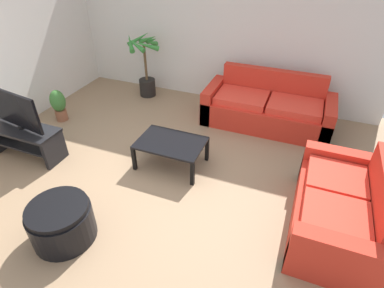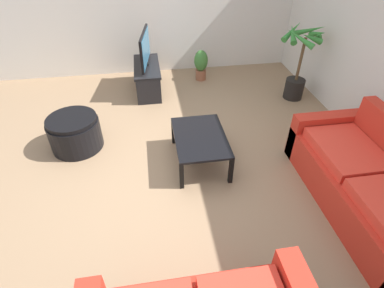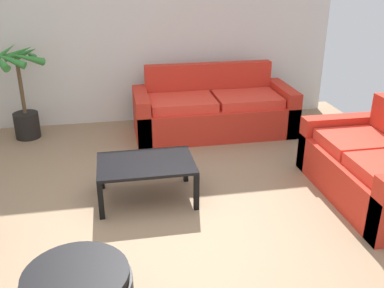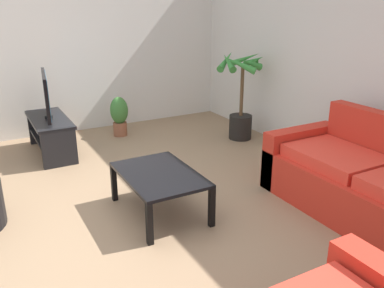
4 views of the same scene
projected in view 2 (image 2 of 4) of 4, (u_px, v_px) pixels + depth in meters
name	position (u px, v px, depth m)	size (l,w,h in m)	color
ground_plane	(155.00, 165.00, 3.93)	(6.60, 6.60, 0.00)	#937556
wall_left	(139.00, 1.00, 5.44)	(0.06, 6.00, 2.70)	silver
couch_main	(373.00, 189.00, 3.18)	(2.16, 0.90, 0.90)	red
tv_stand	(147.00, 74.00, 5.40)	(1.10, 0.45, 0.48)	black
tv	(145.00, 48.00, 5.11)	(0.96, 0.18, 0.58)	black
coffee_table	(200.00, 139.00, 3.78)	(0.95, 0.65, 0.41)	black
potted_palm	(299.00, 66.00, 5.00)	(0.76, 0.75, 1.25)	black
potted_plant_small	(201.00, 64.00, 5.74)	(0.26, 0.26, 0.59)	brown
ottoman	(75.00, 133.00, 4.10)	(0.70, 0.70, 0.47)	black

